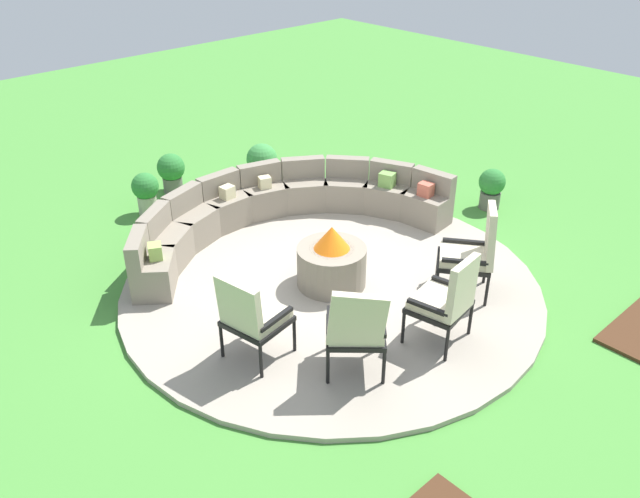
{
  "coord_description": "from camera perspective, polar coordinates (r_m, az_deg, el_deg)",
  "views": [
    {
      "loc": [
        -4.56,
        -4.7,
        4.31
      ],
      "look_at": [
        0.0,
        0.2,
        0.45
      ],
      "focal_mm": 36.55,
      "sensor_mm": 36.0,
      "label": 1
    }
  ],
  "objects": [
    {
      "name": "potted_plant_1",
      "position": [
        9.71,
        -15.01,
        4.94
      ],
      "size": [
        0.39,
        0.39,
        0.63
      ],
      "color": "#A89E8E",
      "rests_on": "ground_plane"
    },
    {
      "name": "potted_plant_2",
      "position": [
        9.9,
        14.78,
        5.27
      ],
      "size": [
        0.39,
        0.39,
        0.61
      ],
      "color": "#605B56",
      "rests_on": "ground_plane"
    },
    {
      "name": "ground_plane",
      "position": [
        7.84,
        1.0,
        -3.39
      ],
      "size": [
        24.0,
        24.0,
        0.0
      ],
      "primitive_type": "plane",
      "color": "#478C38"
    },
    {
      "name": "lounge_chair_front_right",
      "position": [
        6.2,
        3.18,
        -6.8
      ],
      "size": [
        0.79,
        0.81,
        1.04
      ],
      "rotation": [
        0.0,
        0.0,
        5.52
      ],
      "color": "black",
      "rests_on": "patio_circle"
    },
    {
      "name": "fire_pit",
      "position": [
        7.64,
        1.02,
        -1.12
      ],
      "size": [
        0.82,
        0.82,
        0.77
      ],
      "color": "gray",
      "rests_on": "patio_circle"
    },
    {
      "name": "lounge_chair_back_right",
      "position": [
        7.55,
        13.3,
        -0.13
      ],
      "size": [
        0.77,
        0.8,
        1.12
      ],
      "rotation": [
        0.0,
        0.0,
        6.92
      ],
      "color": "black",
      "rests_on": "patio_circle"
    },
    {
      "name": "potted_plant_3",
      "position": [
        10.38,
        -5.1,
        7.58
      ],
      "size": [
        0.49,
        0.49,
        0.67
      ],
      "color": "brown",
      "rests_on": "ground_plane"
    },
    {
      "name": "lounge_chair_back_left",
      "position": [
        6.71,
        11.11,
        -4.23
      ],
      "size": [
        0.68,
        0.64,
        1.03
      ],
      "rotation": [
        0.0,
        0.0,
        6.48
      ],
      "color": "black",
      "rests_on": "patio_circle"
    },
    {
      "name": "lounge_chair_front_left",
      "position": [
        6.4,
        -6.07,
        -5.71
      ],
      "size": [
        0.66,
        0.65,
        0.99
      ],
      "rotation": [
        0.0,
        0.0,
        4.89
      ],
      "color": "black",
      "rests_on": "patio_circle"
    },
    {
      "name": "curved_stone_bench",
      "position": [
        8.88,
        -3.57,
        3.42
      ],
      "size": [
        4.29,
        2.39,
        0.72
      ],
      "color": "gray",
      "rests_on": "patio_circle"
    },
    {
      "name": "potted_plant_0",
      "position": [
        10.36,
        -12.88,
        6.7
      ],
      "size": [
        0.43,
        0.43,
        0.61
      ],
      "color": "#605B56",
      "rests_on": "ground_plane"
    },
    {
      "name": "patio_circle",
      "position": [
        7.82,
        1.0,
        -3.2
      ],
      "size": [
        4.97,
        4.97,
        0.06
      ],
      "primitive_type": "cylinder",
      "color": "#9E9384",
      "rests_on": "ground_plane"
    }
  ]
}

